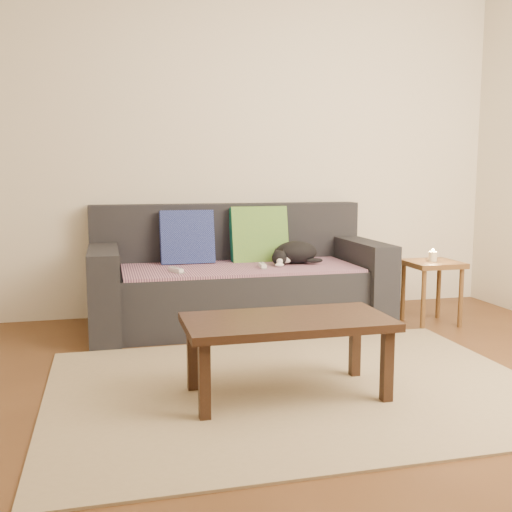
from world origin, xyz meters
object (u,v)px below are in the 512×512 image
Objects in this scene: cat at (295,253)px; wii_remote_a at (176,270)px; wii_remote_b at (262,266)px; coffee_table at (287,328)px; side_table at (432,272)px; sofa at (237,282)px.

wii_remote_a is (-0.90, -0.18, -0.07)m from cat.
coffee_table is at bearing 175.80° from wii_remote_b.
wii_remote_a is 0.32× the size of side_table.
sofa reaches higher than wii_remote_a.
side_table is at bearing -92.43° from wii_remote_b.
coffee_table is at bearing 174.05° from wii_remote_a.
sofa is 2.09× the size of coffee_table.
cat reaches higher than side_table.
cat is 2.60× the size of wii_remote_b.
side_table is at bearing -9.86° from cat.
side_table reaches higher than coffee_table.
coffee_table is at bearing -93.00° from sofa.
cat is 0.31m from wii_remote_b.
wii_remote_b is 1.35m from coffee_table.
wii_remote_a is at bearing -152.78° from sofa.
wii_remote_b is 0.32× the size of side_table.
sofa is at bearing 165.30° from side_table.
wii_remote_a is at bearing 99.96° from wii_remote_b.
sofa reaches higher than cat.
cat is 1.54m from coffee_table.
side_table is 0.46× the size of coffee_table.
side_table is at bearing -14.70° from sofa.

